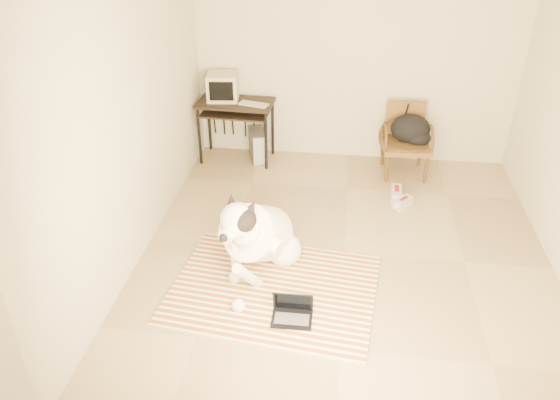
% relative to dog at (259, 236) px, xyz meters
% --- Properties ---
extents(floor, '(4.50, 4.50, 0.00)m').
position_rel_dog_xyz_m(floor, '(0.80, 0.38, -0.39)').
color(floor, '#9F8661').
rests_on(floor, ground).
extents(wall_back, '(4.50, 0.00, 4.50)m').
position_rel_dog_xyz_m(wall_back, '(0.80, 2.63, 0.96)').
color(wall_back, beige).
rests_on(wall_back, floor).
extents(wall_front, '(4.50, 0.00, 4.50)m').
position_rel_dog_xyz_m(wall_front, '(0.80, -1.87, 0.96)').
color(wall_front, beige).
rests_on(wall_front, floor).
extents(wall_left, '(0.00, 4.50, 4.50)m').
position_rel_dog_xyz_m(wall_left, '(-1.20, 0.38, 0.96)').
color(wall_left, beige).
rests_on(wall_left, floor).
extents(rug, '(1.97, 1.59, 0.02)m').
position_rel_dog_xyz_m(rug, '(0.17, -0.28, -0.38)').
color(rug, '#B2451D').
rests_on(rug, floor).
extents(dog, '(0.73, 1.34, 0.98)m').
position_rel_dog_xyz_m(dog, '(0.00, 0.00, 0.00)').
color(dog, white).
rests_on(dog, rug).
extents(laptop, '(0.34, 0.25, 0.24)m').
position_rel_dog_xyz_m(laptop, '(0.39, -0.63, -0.31)').
color(laptop, black).
rests_on(laptop, rug).
extents(computer_desk, '(0.98, 0.58, 0.80)m').
position_rel_dog_xyz_m(computer_desk, '(-0.67, 2.32, 0.29)').
color(computer_desk, black).
rests_on(computer_desk, floor).
extents(crt_monitor, '(0.41, 0.40, 0.34)m').
position_rel_dog_xyz_m(crt_monitor, '(-0.84, 2.40, 0.58)').
color(crt_monitor, '#B6A98F').
rests_on(crt_monitor, computer_desk).
extents(desk_keyboard, '(0.39, 0.22, 0.02)m').
position_rel_dog_xyz_m(desk_keyboard, '(-0.42, 2.25, 0.42)').
color(desk_keyboard, '#B6A98F').
rests_on(desk_keyboard, computer_desk).
extents(pc_tower, '(0.30, 0.46, 0.40)m').
position_rel_dog_xyz_m(pc_tower, '(-0.40, 2.36, -0.19)').
color(pc_tower, '#4A494C').
rests_on(pc_tower, floor).
extents(rattan_chair, '(0.60, 0.59, 0.86)m').
position_rel_dog_xyz_m(rattan_chair, '(1.48, 2.24, 0.04)').
color(rattan_chair, brown).
rests_on(rattan_chair, floor).
extents(backpack, '(0.49, 0.41, 0.36)m').
position_rel_dog_xyz_m(backpack, '(1.54, 2.25, 0.17)').
color(backpack, black).
rests_on(backpack, rattan_chair).
extents(sneaker_left, '(0.13, 0.31, 0.11)m').
position_rel_dog_xyz_m(sneaker_left, '(1.37, 1.57, -0.34)').
color(sneaker_left, silver).
rests_on(sneaker_left, floor).
extents(sneaker_right, '(0.25, 0.28, 0.10)m').
position_rel_dog_xyz_m(sneaker_right, '(1.43, 1.37, -0.35)').
color(sneaker_right, silver).
rests_on(sneaker_right, floor).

